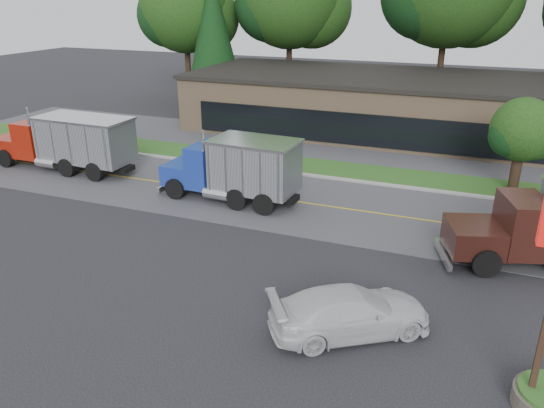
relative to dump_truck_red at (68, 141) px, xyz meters
The scene contains 14 objects.
ground 17.71m from the dump_truck_red, 30.78° to the right, with size 140.00×140.00×0.00m, color #343439.
road 15.24m from the dump_truck_red, ahead, with size 60.00×8.00×0.02m, color #5E5E63.
center_line 15.24m from the dump_truck_red, ahead, with size 60.00×0.12×0.01m, color gold.
curb 15.81m from the dump_truck_red, 15.46° to the left, with size 60.00×0.30×0.12m, color #9E9E99.
grass_verge 16.38m from the dump_truck_red, 21.58° to the left, with size 60.00×3.40×0.03m, color #25551D.
far_parking 18.79m from the dump_truck_red, 35.97° to the left, with size 60.00×7.00×0.02m, color #5E5E63.
strip_mall 24.13m from the dump_truck_red, 44.75° to the left, with size 32.00×12.00×4.00m, color #A18262.
tree_far_a 24.48m from the dump_truck_red, 101.56° to the left, with size 9.26×8.71×13.20m.
tree_far_b 26.78m from the dump_truck_red, 78.10° to the left, with size 10.39×9.78×14.83m.
evergreen_left 21.57m from the dump_truck_red, 92.36° to the left, with size 5.38×5.38×12.24m.
tree_verge 25.94m from the dump_truck_red, 13.46° to the left, with size 3.59×3.38×5.12m.
dump_truck_red is the anchor object (origin of this frame).
dump_truck_blue 11.73m from the dump_truck_red, ahead, with size 7.48×3.03×3.36m.
rally_car 22.35m from the dump_truck_red, 26.89° to the right, with size 2.11×5.19×1.51m, color silver.
Camera 1 is at (7.73, -15.34, 10.21)m, focal length 35.00 mm.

